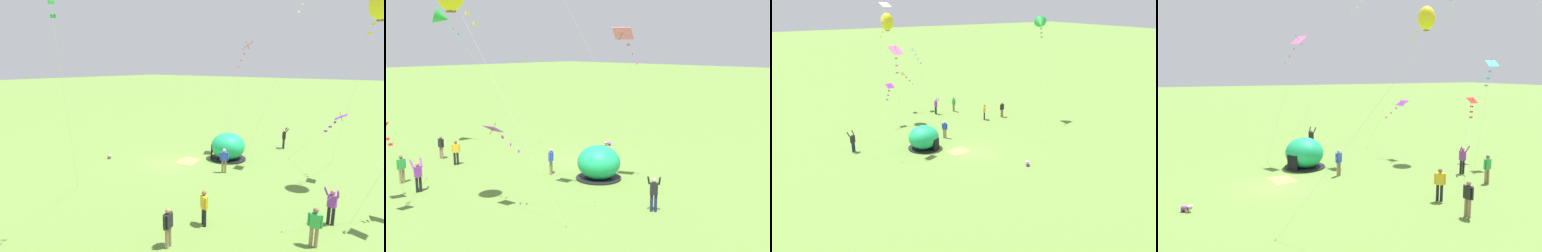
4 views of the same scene
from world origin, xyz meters
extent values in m
plane|color=olive|center=(0.00, 0.00, 0.00)|extent=(300.00, 300.00, 0.00)
ellipsoid|color=#1EAD6B|center=(-3.36, 3.03, 1.05)|extent=(2.70, 2.60, 2.10)
cylinder|color=black|center=(-3.36, 3.03, 0.05)|extent=(2.81, 2.81, 0.10)
cube|color=black|center=(-2.64, 1.97, 0.55)|extent=(0.73, 0.55, 1.10)
cube|color=gold|center=(-1.06, 0.86, 0.01)|extent=(1.89, 1.56, 0.01)
cylinder|color=purple|center=(2.19, -4.64, 0.17)|extent=(0.35, 0.39, 0.22)
sphere|color=tan|center=(2.32, -4.42, 0.20)|extent=(0.19, 0.19, 0.19)
cylinder|color=white|center=(2.32, -4.42, 0.29)|extent=(0.24, 0.24, 0.06)
cylinder|color=tan|center=(2.16, -4.49, 0.09)|extent=(0.07, 0.07, 0.17)
cylinder|color=tan|center=(2.34, -4.59, 0.09)|extent=(0.07, 0.07, 0.17)
cylinder|color=navy|center=(2.06, -4.71, 0.07)|extent=(0.09, 0.09, 0.13)
cylinder|color=navy|center=(2.19, -4.79, 0.07)|extent=(0.09, 0.09, 0.13)
cylinder|color=#8C7251|center=(-0.57, 4.48, 0.44)|extent=(0.15, 0.15, 0.88)
cylinder|color=#8C7251|center=(-0.46, 4.31, 0.44)|extent=(0.15, 0.15, 0.88)
cube|color=blue|center=(-0.52, 4.40, 1.18)|extent=(0.40, 0.45, 0.60)
sphere|color=beige|center=(-0.52, 4.40, 1.61)|extent=(0.22, 0.22, 0.22)
cylinder|color=blue|center=(-0.65, 4.61, 1.18)|extent=(0.09, 0.09, 0.58)
cylinder|color=blue|center=(-0.39, 4.19, 1.18)|extent=(0.09, 0.09, 0.58)
cylinder|color=#1E2347|center=(-9.09, 5.34, 0.44)|extent=(0.15, 0.15, 0.88)
cylinder|color=#1E2347|center=(-8.92, 5.45, 0.44)|extent=(0.15, 0.15, 0.88)
cube|color=black|center=(-9.00, 5.39, 1.18)|extent=(0.45, 0.40, 0.60)
sphere|color=tan|center=(-9.00, 5.39, 1.61)|extent=(0.22, 0.22, 0.22)
cylinder|color=black|center=(-9.31, 5.39, 1.64)|extent=(0.31, 0.35, 0.50)
cylinder|color=black|center=(-8.85, 5.66, 1.64)|extent=(0.22, 0.39, 0.50)
cylinder|color=#8C7251|center=(4.61, 11.91, 0.44)|extent=(0.15, 0.15, 0.88)
cylinder|color=#8C7251|center=(4.63, 11.71, 0.44)|extent=(0.15, 0.15, 0.88)
cube|color=green|center=(4.62, 11.81, 1.18)|extent=(0.28, 0.40, 0.60)
sphere|color=brown|center=(4.62, 11.81, 1.61)|extent=(0.22, 0.22, 0.22)
cylinder|color=green|center=(4.59, 12.06, 1.18)|extent=(0.09, 0.09, 0.58)
cylinder|color=green|center=(4.64, 11.56, 1.18)|extent=(0.09, 0.09, 0.58)
cylinder|color=#8C7251|center=(8.35, 7.13, 0.44)|extent=(0.15, 0.15, 0.88)
cylinder|color=#8C7251|center=(8.15, 7.11, 0.44)|extent=(0.15, 0.15, 0.88)
cube|color=black|center=(8.25, 7.12, 1.18)|extent=(0.41, 0.28, 0.60)
sphere|color=#9E7051|center=(8.25, 7.12, 1.61)|extent=(0.22, 0.22, 0.22)
cylinder|color=black|center=(8.50, 7.15, 1.18)|extent=(0.09, 0.09, 0.58)
cylinder|color=black|center=(8.00, 7.09, 1.18)|extent=(0.09, 0.09, 0.58)
cylinder|color=black|center=(5.92, 7.21, 0.44)|extent=(0.15, 0.15, 0.88)
cylinder|color=black|center=(6.03, 7.38, 0.44)|extent=(0.15, 0.15, 0.88)
cube|color=gold|center=(5.98, 7.29, 1.18)|extent=(0.41, 0.45, 0.60)
sphere|color=brown|center=(5.98, 7.29, 1.61)|extent=(0.22, 0.22, 0.22)
cylinder|color=gold|center=(5.84, 7.09, 1.18)|extent=(0.09, 0.09, 0.58)
cylinder|color=gold|center=(6.12, 7.50, 1.18)|extent=(0.09, 0.09, 0.58)
cylinder|color=black|center=(2.33, 12.03, 0.44)|extent=(0.15, 0.15, 0.88)
cylinder|color=black|center=(2.31, 11.83, 0.44)|extent=(0.15, 0.15, 0.88)
cube|color=purple|center=(2.32, 11.93, 1.18)|extent=(0.28, 0.40, 0.60)
sphere|color=#9E7051|center=(2.32, 11.93, 1.61)|extent=(0.22, 0.22, 0.22)
cylinder|color=purple|center=(2.49, 12.18, 1.64)|extent=(0.38, 0.11, 0.50)
cylinder|color=purple|center=(2.44, 11.66, 1.64)|extent=(0.39, 0.19, 0.50)
cylinder|color=silver|center=(-6.05, 5.52, 6.11)|extent=(3.57, 5.56, 12.22)
cylinder|color=brown|center=(-7.83, 2.75, 0.03)|extent=(0.03, 0.03, 0.06)
cylinder|color=brown|center=(2.57, 12.63, 0.03)|extent=(0.03, 0.03, 0.06)
cylinder|color=silver|center=(9.08, 1.69, 5.15)|extent=(4.18, 6.29, 10.29)
cylinder|color=brown|center=(7.00, -1.45, 0.03)|extent=(0.03, 0.03, 0.06)
cone|color=green|center=(11.17, 4.83, 10.29)|extent=(1.84, 1.88, 1.54)
cube|color=green|center=(10.93, 4.47, 9.82)|extent=(0.20, 0.16, 0.12)
cube|color=green|center=(10.72, 4.16, 9.42)|extent=(0.21, 0.11, 0.12)
cube|color=green|center=(10.52, 3.86, 9.02)|extent=(0.17, 0.19, 0.12)
cylinder|color=silver|center=(-5.79, 2.22, 4.40)|extent=(0.87, 2.36, 8.80)
cylinder|color=brown|center=(-6.22, 1.04, 0.03)|extent=(0.03, 0.03, 0.06)
cube|color=pink|center=(-5.36, 3.39, 8.79)|extent=(1.30, 1.20, 0.64)
cylinder|color=#332314|center=(-5.36, 3.39, 8.80)|extent=(0.20, 0.51, 0.72)
cube|color=pink|center=(-5.49, 3.05, 8.18)|extent=(0.20, 0.07, 0.12)
cube|color=pink|center=(-5.60, 2.76, 7.67)|extent=(0.20, 0.16, 0.12)
cube|color=pink|center=(-5.70, 2.47, 7.15)|extent=(0.20, 0.16, 0.12)
cylinder|color=silver|center=(-5.00, 11.10, 5.25)|extent=(4.52, 2.64, 10.50)
cylinder|color=brown|center=(-7.25, 9.78, 0.03)|extent=(0.03, 0.03, 0.06)
cube|color=brown|center=(-2.75, 12.41, 9.69)|extent=(0.32, 0.32, 0.23)
cube|color=yellow|center=(-3.11, 12.20, 9.98)|extent=(0.12, 0.21, 0.12)
cube|color=yellow|center=(-3.41, 12.03, 9.53)|extent=(0.11, 0.21, 0.12)
cube|color=yellow|center=(-3.72, 11.85, 9.09)|extent=(0.13, 0.21, 0.12)
cylinder|color=silver|center=(2.00, 12.69, 2.25)|extent=(4.73, 4.58, 4.50)
cylinder|color=brown|center=(4.36, 10.40, 0.03)|extent=(0.03, 0.03, 0.06)
cube|color=red|center=(0.23, 14.40, 3.73)|extent=(0.20, 0.16, 0.12)
cube|color=red|center=(0.50, 14.14, 3.38)|extent=(0.14, 0.21, 0.12)
cylinder|color=silver|center=(-4.91, 8.85, 2.11)|extent=(2.97, 4.05, 4.22)
cylinder|color=brown|center=(-6.39, 6.83, 0.03)|extent=(0.03, 0.03, 0.06)
cube|color=purple|center=(-3.43, 10.87, 4.21)|extent=(0.84, 0.78, 0.37)
cylinder|color=#332314|center=(-3.43, 10.87, 4.22)|extent=(0.20, 0.26, 0.56)
cube|color=purple|center=(-3.69, 10.51, 3.79)|extent=(0.21, 0.12, 0.12)
cube|color=purple|center=(-3.91, 10.21, 3.43)|extent=(0.20, 0.17, 0.12)
cube|color=purple|center=(-4.13, 9.91, 3.06)|extent=(0.19, 0.18, 0.12)
camera|label=1|loc=(16.41, 14.58, 7.33)|focal=28.00mm
camera|label=2|loc=(-20.87, 23.37, 8.12)|focal=42.00mm
camera|label=3|loc=(-16.21, -25.55, 12.65)|focal=35.00mm
camera|label=4|loc=(20.90, -4.50, 6.64)|focal=35.00mm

